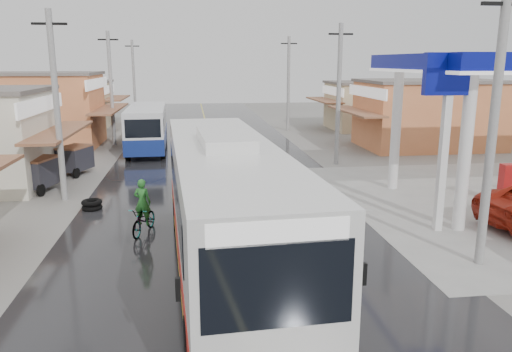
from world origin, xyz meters
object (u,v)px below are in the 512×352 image
object	(u,v)px
second_bus	(147,127)
cyclist	(144,216)
tricycle_far	(75,158)
tricycle_near	(38,172)
tyre_stack	(92,205)
coach_bus	(225,208)

from	to	relation	value
second_bus	cyclist	bearing A→B (deg)	-87.57
tricycle_far	tricycle_near	bearing A→B (deg)	-83.52
second_bus	tyre_stack	distance (m)	13.89
coach_bus	tricycle_near	size ratio (longest dim) A/B	5.58
tricycle_far	second_bus	bearing A→B (deg)	85.21
tyre_stack	second_bus	bearing A→B (deg)	85.19
cyclist	tyre_stack	bearing A→B (deg)	144.25
tricycle_near	tyre_stack	distance (m)	4.58
tricycle_far	tyre_stack	world-z (taller)	tricycle_far
second_bus	tyre_stack	xyz separation A→B (m)	(-1.16, -13.77, -1.38)
cyclist	tricycle_near	bearing A→B (deg)	146.76
coach_bus	tyre_stack	xyz separation A→B (m)	(-4.98, 6.98, -1.73)
second_bus	tricycle_far	xyz separation A→B (m)	(-3.26, -6.87, -0.72)
second_bus	tricycle_near	bearing A→B (deg)	-113.47
cyclist	tricycle_far	xyz separation A→B (m)	(-4.48, 10.11, 0.22)
tricycle_far	coach_bus	bearing A→B (deg)	-42.33
tyre_stack	coach_bus	bearing A→B (deg)	-54.50
cyclist	tricycle_near	distance (m)	8.52
tricycle_near	second_bus	bearing A→B (deg)	83.85
second_bus	cyclist	world-z (taller)	second_bus
coach_bus	tyre_stack	world-z (taller)	coach_bus
cyclist	tricycle_near	size ratio (longest dim) A/B	0.86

